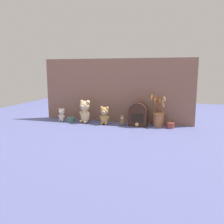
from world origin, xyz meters
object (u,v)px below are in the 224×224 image
(teddy_bear_medium, at_px, (105,115))
(decorative_tin_short, at_px, (170,125))
(vintage_radio, at_px, (138,115))
(teddy_bear_large, at_px, (85,111))
(teddy_bear_small, at_px, (62,114))
(flower_vase, at_px, (158,117))
(teddy_bear_tiny, at_px, (122,120))
(decorative_tin_tall, at_px, (71,119))

(teddy_bear_medium, distance_m, decorative_tin_short, 0.71)
(teddy_bear_medium, xyz_separation_m, vintage_radio, (0.37, 0.03, 0.01))
(teddy_bear_large, height_order, teddy_bear_medium, teddy_bear_large)
(decorative_tin_short, bearing_deg, teddy_bear_small, -179.45)
(teddy_bear_small, xyz_separation_m, flower_vase, (1.11, 0.06, 0.01))
(flower_vase, height_order, vintage_radio, flower_vase)
(teddy_bear_tiny, xyz_separation_m, decorative_tin_tall, (-0.61, 0.01, -0.03))
(teddy_bear_small, height_order, vintage_radio, vintage_radio)
(teddy_bear_tiny, bearing_deg, teddy_bear_large, 178.72)
(teddy_bear_large, distance_m, teddy_bear_small, 0.30)
(teddy_bear_medium, height_order, teddy_bear_small, teddy_bear_medium)
(teddy_bear_medium, relative_size, decorative_tin_tall, 2.06)
(vintage_radio, bearing_deg, decorative_tin_short, -0.63)
(decorative_tin_tall, bearing_deg, teddy_bear_large, 0.91)
(teddy_bear_small, relative_size, decorative_tin_short, 1.90)
(teddy_bear_small, distance_m, teddy_bear_tiny, 0.73)
(flower_vase, bearing_deg, vintage_radio, -166.87)
(teddy_bear_medium, xyz_separation_m, decorative_tin_tall, (-0.41, 0.01, -0.08))
(teddy_bear_small, bearing_deg, decorative_tin_short, 0.55)
(teddy_bear_large, relative_size, flower_vase, 0.77)
(teddy_bear_tiny, relative_size, flower_vase, 0.33)
(teddy_bear_large, relative_size, vintage_radio, 1.04)
(decorative_tin_tall, bearing_deg, flower_vase, 3.85)
(vintage_radio, xyz_separation_m, decorative_tin_tall, (-0.78, -0.02, -0.09))
(teddy_bear_tiny, height_order, decorative_tin_short, teddy_bear_tiny)
(vintage_radio, bearing_deg, teddy_bear_large, -178.56)
(teddy_bear_small, bearing_deg, teddy_bear_tiny, -0.73)
(flower_vase, height_order, decorative_tin_tall, flower_vase)
(vintage_radio, bearing_deg, flower_vase, 13.13)
(teddy_bear_tiny, xyz_separation_m, flower_vase, (0.37, 0.07, 0.04))
(teddy_bear_large, xyz_separation_m, decorative_tin_short, (0.94, 0.01, -0.11))
(teddy_bear_medium, height_order, flower_vase, flower_vase)
(teddy_bear_medium, distance_m, flower_vase, 0.58)
(teddy_bear_large, height_order, decorative_tin_short, teddy_bear_large)
(teddy_bear_medium, bearing_deg, decorative_tin_tall, 178.24)
(teddy_bear_small, distance_m, decorative_tin_tall, 0.13)
(teddy_bear_medium, xyz_separation_m, decorative_tin_short, (0.70, 0.03, -0.08))
(decorative_tin_short, bearing_deg, teddy_bear_medium, -177.81)
(vintage_radio, height_order, decorative_tin_tall, vintage_radio)
(teddy_bear_small, relative_size, teddy_bear_tiny, 1.39)
(teddy_bear_medium, relative_size, teddy_bear_small, 1.31)
(teddy_bear_small, distance_m, vintage_radio, 0.90)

